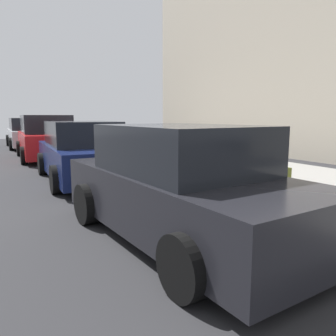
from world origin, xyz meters
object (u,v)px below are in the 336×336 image
(suitcase_maroon_6, at_px, (180,162))
(bollard_post, at_px, (144,151))
(suitcase_olive_0, at_px, (276,183))
(suitcase_navy_5, at_px, (191,165))
(parked_car_navy_1, at_px, (83,153))
(parked_car_silver_3, at_px, (28,134))
(parked_car_red_2, at_px, (47,138))
(suitcase_teal_1, at_px, (252,180))
(suitcase_black_2, at_px, (235,175))
(suitcase_red_3, at_px, (222,169))
(parked_car_charcoal_0, at_px, (181,186))
(suitcase_silver_4, at_px, (205,166))
(fire_hydrant, at_px, (156,154))
(suitcase_olive_7, at_px, (172,161))

(suitcase_maroon_6, bearing_deg, bollard_post, 4.19)
(suitcase_olive_0, height_order, suitcase_navy_5, suitcase_navy_5)
(parked_car_navy_1, distance_m, parked_car_silver_3, 10.85)
(parked_car_red_2, bearing_deg, bollard_post, -153.94)
(suitcase_navy_5, xyz_separation_m, parked_car_red_2, (6.98, 2.30, 0.35))
(suitcase_teal_1, distance_m, suitcase_navy_5, 2.19)
(suitcase_black_2, bearing_deg, suitcase_teal_1, 178.98)
(suitcase_red_3, bearing_deg, suitcase_olive_0, 179.20)
(suitcase_olive_0, xyz_separation_m, parked_car_silver_3, (15.29, 2.36, 0.29))
(suitcase_olive_0, xyz_separation_m, parked_car_red_2, (9.72, 2.36, 0.34))
(suitcase_teal_1, xyz_separation_m, suitcase_red_3, (1.06, -0.09, 0.07))
(suitcase_teal_1, relative_size, parked_car_charcoal_0, 0.18)
(parked_car_charcoal_0, bearing_deg, suitcase_maroon_6, -31.45)
(suitcase_silver_4, height_order, bollard_post, bollard_post)
(suitcase_olive_0, distance_m, suitcase_red_3, 1.60)
(parked_car_navy_1, bearing_deg, bollard_post, -69.46)
(suitcase_maroon_6, relative_size, parked_car_red_2, 0.15)
(suitcase_red_3, xyz_separation_m, bollard_post, (3.65, 0.20, 0.09))
(suitcase_red_3, bearing_deg, suitcase_teal_1, 175.26)
(parked_car_charcoal_0, relative_size, parked_car_red_2, 0.92)
(suitcase_maroon_6, xyz_separation_m, fire_hydrant, (1.40, -0.01, 0.08))
(parked_car_silver_3, bearing_deg, bollard_post, -167.74)
(suitcase_black_2, distance_m, bollard_post, 4.19)
(suitcase_black_2, xyz_separation_m, fire_hydrant, (3.65, -0.03, 0.09))
(suitcase_red_3, distance_m, bollard_post, 3.66)
(suitcase_navy_5, distance_m, suitcase_olive_7, 1.13)
(suitcase_olive_7, xyz_separation_m, fire_hydrant, (0.86, 0.07, 0.11))
(suitcase_teal_1, xyz_separation_m, parked_car_navy_1, (3.89, 2.30, 0.30))
(suitcase_red_3, height_order, fire_hydrant, suitcase_red_3)
(suitcase_navy_5, relative_size, fire_hydrant, 1.24)
(suitcase_maroon_6, distance_m, parked_car_silver_3, 12.20)
(bollard_post, distance_m, parked_car_red_2, 4.97)
(suitcase_black_2, bearing_deg, parked_car_red_2, 14.93)
(suitcase_navy_5, xyz_separation_m, suitcase_maroon_6, (0.58, -0.02, 0.01))
(suitcase_olive_0, relative_size, suitcase_red_3, 0.86)
(parked_car_silver_3, bearing_deg, parked_car_charcoal_0, -180.00)
(bollard_post, relative_size, parked_car_charcoal_0, 0.20)
(suitcase_red_3, distance_m, parked_car_red_2, 8.46)
(suitcase_teal_1, distance_m, suitcase_olive_7, 3.32)
(suitcase_teal_1, relative_size, suitcase_red_3, 0.78)
(parked_car_charcoal_0, bearing_deg, suitcase_silver_4, -41.19)
(suitcase_olive_7, bearing_deg, suitcase_black_2, 178.05)
(fire_hydrant, height_order, parked_car_charcoal_0, parked_car_charcoal_0)
(suitcase_maroon_6, xyz_separation_m, parked_car_silver_3, (11.97, 2.32, 0.28))
(parked_car_navy_1, bearing_deg, suitcase_olive_7, -103.57)
(bollard_post, xyz_separation_m, parked_car_charcoal_0, (-5.73, 2.18, 0.15))
(bollard_post, bearing_deg, parked_car_charcoal_0, 159.17)
(suitcase_black_2, distance_m, suitcase_red_3, 0.54)
(parked_car_red_2, bearing_deg, suitcase_maroon_6, -160.04)
(suitcase_silver_4, height_order, fire_hydrant, fire_hydrant)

